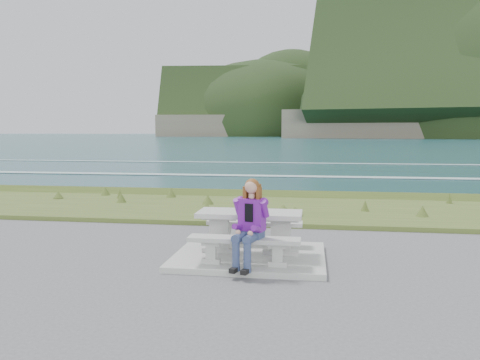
% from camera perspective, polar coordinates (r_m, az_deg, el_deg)
% --- Properties ---
extents(concrete_slab, '(2.60, 2.10, 0.10)m').
position_cam_1_polar(concrete_slab, '(8.31, 1.18, -9.31)').
color(concrete_slab, '#979792').
rests_on(concrete_slab, ground).
extents(picnic_table, '(1.80, 0.75, 0.75)m').
position_cam_1_polar(picnic_table, '(8.17, 1.19, -5.02)').
color(picnic_table, '#979792').
rests_on(picnic_table, concrete_slab).
extents(bench_landward, '(1.80, 0.35, 0.45)m').
position_cam_1_polar(bench_landward, '(7.54, 0.48, -7.76)').
color(bench_landward, '#979792').
rests_on(bench_landward, concrete_slab).
extents(bench_seaward, '(1.80, 0.35, 0.45)m').
position_cam_1_polar(bench_seaward, '(8.89, 1.78, -5.65)').
color(bench_seaward, '#979792').
rests_on(bench_seaward, concrete_slab).
extents(grass_verge, '(160.00, 4.50, 0.22)m').
position_cam_1_polar(grass_verge, '(13.18, 4.04, -3.85)').
color(grass_verge, '#3C4E1D').
rests_on(grass_verge, ground).
extents(shore_drop, '(160.00, 0.80, 2.20)m').
position_cam_1_polar(shore_drop, '(16.04, 4.89, -2.11)').
color(shore_drop, '#6B5F50').
rests_on(shore_drop, ground).
extents(ocean, '(1600.00, 1600.00, 0.09)m').
position_cam_1_polar(ocean, '(33.30, 6.86, -0.99)').
color(ocean, '#1C4750').
rests_on(ocean, ground).
extents(seated_woman, '(0.55, 0.76, 1.40)m').
position_cam_1_polar(seated_woman, '(7.37, 1.00, -6.77)').
color(seated_woman, navy).
rests_on(seated_woman, concrete_slab).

